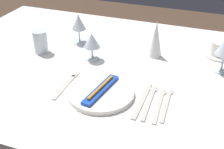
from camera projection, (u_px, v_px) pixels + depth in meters
name	position (u px, v px, depth m)	size (l,w,h in m)	color
dining_table	(128.00, 85.00, 1.30)	(1.80, 1.11, 0.74)	white
dinner_plate	(101.00, 93.00, 1.10)	(0.25, 0.25, 0.02)	white
toothbrush_package	(101.00, 89.00, 1.09)	(0.07, 0.21, 0.02)	blue
fork_outer	(68.00, 83.00, 1.16)	(0.02, 0.21, 0.00)	beige
dinner_knife	(142.00, 101.00, 1.07)	(0.02, 0.23, 0.00)	beige
spoon_soup	(150.00, 98.00, 1.08)	(0.03, 0.22, 0.01)	beige
spoon_dessert	(160.00, 101.00, 1.06)	(0.03, 0.21, 0.01)	beige
spoon_tea	(167.00, 101.00, 1.07)	(0.03, 0.20, 0.01)	beige
saucer_left	(218.00, 55.00, 1.36)	(0.13, 0.13, 0.01)	white
coffee_cup_left	(219.00, 48.00, 1.34)	(0.10, 0.08, 0.06)	white
wine_glass_centre	(92.00, 42.00, 1.29)	(0.07, 0.07, 0.13)	silver
wine_glass_right	(79.00, 24.00, 1.43)	(0.07, 0.07, 0.15)	silver
drink_tumbler	(41.00, 43.00, 1.37)	(0.07, 0.07, 0.11)	silver
napkin_folded	(156.00, 39.00, 1.32)	(0.06, 0.06, 0.17)	white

